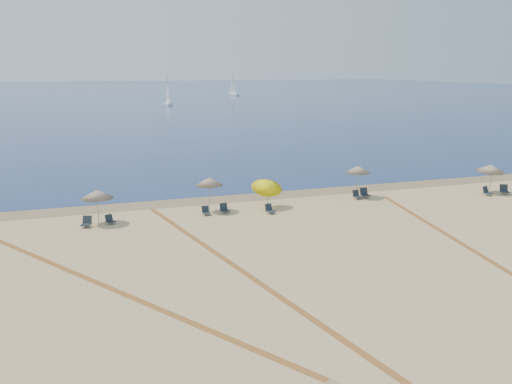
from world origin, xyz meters
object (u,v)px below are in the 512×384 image
at_px(chair_2, 87,222).
at_px(umbrella_2, 209,181).
at_px(chair_5, 224,209).
at_px(chair_10, 504,190).
at_px(chair_7, 357,195).
at_px(umbrella_1, 97,194).
at_px(umbrella_3, 267,184).
at_px(chair_8, 365,193).
at_px(chair_4, 206,211).
at_px(sailboat_0, 168,96).
at_px(chair_9, 487,191).
at_px(sailboat_1, 233,89).
at_px(chair_3, 110,220).
at_px(chair_6, 270,209).
at_px(umbrella_4, 358,169).
at_px(umbrella_5, 491,168).

bearing_deg(chair_2, umbrella_2, 28.68).
distance_m(chair_5, chair_10, 22.73).
xyz_separation_m(umbrella_2, chair_7, (11.58, 0.05, -1.85)).
distance_m(umbrella_1, umbrella_3, 11.63).
relative_size(umbrella_2, chair_7, 3.32).
bearing_deg(umbrella_3, chair_8, 4.94).
height_order(chair_4, sailboat_0, sailboat_0).
height_order(umbrella_3, sailboat_0, sailboat_0).
relative_size(chair_7, chair_10, 0.83).
relative_size(chair_9, sailboat_1, 0.10).
xyz_separation_m(umbrella_1, sailboat_0, (23.37, 113.66, 0.46)).
xyz_separation_m(chair_10, sailboat_1, (23.82, 160.84, 2.01)).
relative_size(chair_3, sailboat_0, 0.09).
bearing_deg(chair_7, umbrella_3, 172.09).
bearing_deg(chair_4, chair_6, -20.07).
height_order(umbrella_4, chair_6, umbrella_4).
height_order(umbrella_4, chair_5, umbrella_4).
distance_m(chair_4, chair_7, 12.08).
distance_m(chair_5, chair_6, 3.15).
xyz_separation_m(umbrella_2, umbrella_5, (22.59, -1.53, -0.12)).
distance_m(umbrella_2, chair_4, 2.11).
height_order(umbrella_4, sailboat_0, sailboat_0).
bearing_deg(chair_3, chair_10, -27.02).
relative_size(chair_4, chair_6, 0.82).
xyz_separation_m(chair_8, chair_10, (11.16, -2.45, -0.00)).
distance_m(umbrella_5, chair_8, 10.50).
relative_size(chair_7, sailboat_1, 0.10).
relative_size(umbrella_2, sailboat_0, 0.31).
bearing_deg(umbrella_3, umbrella_4, 7.11).
xyz_separation_m(umbrella_1, chair_5, (8.39, 0.04, -1.66)).
distance_m(umbrella_2, chair_7, 11.73).
bearing_deg(chair_8, umbrella_1, -177.40).
distance_m(sailboat_0, sailboat_1, 55.57).
bearing_deg(chair_6, chair_2, 157.04).
height_order(umbrella_3, chair_10, umbrella_3).
height_order(umbrella_2, umbrella_3, umbrella_2).
xyz_separation_m(chair_4, chair_7, (12.05, 0.88, 0.03)).
bearing_deg(sailboat_1, chair_9, -127.14).
bearing_deg(chair_10, chair_5, -160.76).
distance_m(umbrella_4, chair_3, 18.84).
height_order(umbrella_5, chair_4, umbrella_5).
xyz_separation_m(chair_3, sailboat_0, (22.69, 113.90, 2.15)).
bearing_deg(chair_4, umbrella_4, -0.66).
relative_size(chair_2, chair_4, 1.28).
bearing_deg(chair_2, umbrella_4, 25.17).
bearing_deg(chair_7, chair_4, 172.73).
xyz_separation_m(umbrella_5, chair_4, (-23.06, 0.70, -1.75)).
height_order(chair_4, chair_6, chair_6).
relative_size(umbrella_5, chair_5, 3.35).
bearing_deg(chair_3, umbrella_2, -16.65).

